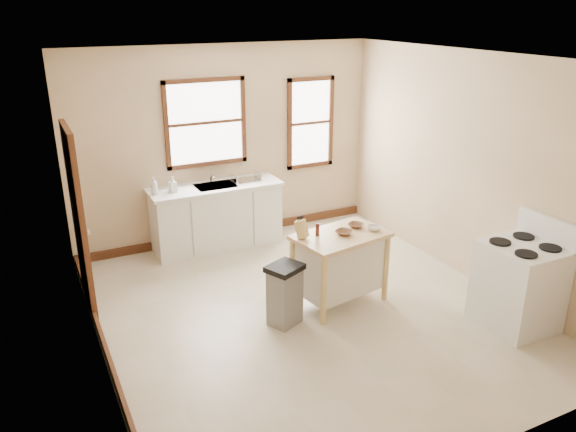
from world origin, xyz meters
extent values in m
plane|color=#BEAE97|center=(0.00, 0.00, 0.00)|extent=(5.00, 5.00, 0.00)
plane|color=white|center=(0.00, 0.00, 2.80)|extent=(5.00, 5.00, 0.00)
cube|color=tan|center=(0.00, 2.50, 1.40)|extent=(4.50, 0.04, 2.80)
cube|color=tan|center=(-2.25, 0.00, 1.40)|extent=(0.04, 5.00, 2.80)
cube|color=tan|center=(2.25, 0.00, 1.40)|extent=(0.04, 5.00, 2.80)
cube|color=#3F2211|center=(-2.21, 1.30, 1.05)|extent=(0.06, 0.90, 2.10)
cube|color=#3F2211|center=(0.00, 2.47, 0.06)|extent=(4.50, 0.04, 0.12)
cube|color=#3F2211|center=(-2.22, 0.00, 0.06)|extent=(0.04, 5.00, 0.12)
cylinder|color=silver|center=(-0.30, 2.38, 1.03)|extent=(0.03, 0.03, 0.22)
imported|color=#B2B2B2|center=(-1.15, 2.19, 1.04)|extent=(0.10, 0.11, 0.23)
imported|color=#B2B2B2|center=(-0.90, 2.19, 1.02)|extent=(0.11, 0.11, 0.21)
cylinder|color=#421C11|center=(0.18, 0.13, 0.93)|extent=(0.06, 0.06, 0.15)
imported|color=brown|center=(0.46, 0.02, 0.88)|extent=(0.25, 0.25, 0.05)
imported|color=brown|center=(0.71, 0.15, 0.88)|extent=(0.24, 0.24, 0.04)
imported|color=silver|center=(0.84, -0.02, 0.88)|extent=(0.22, 0.22, 0.05)
camera|label=1|loc=(-2.70, -4.94, 3.30)|focal=35.00mm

